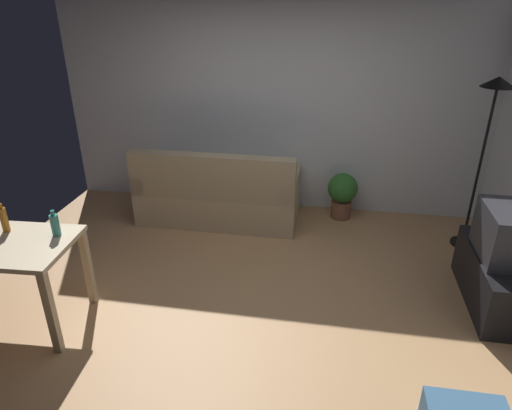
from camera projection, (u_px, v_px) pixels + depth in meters
ground_plane at (235, 304)px, 4.06m from camera, size 5.20×4.40×0.02m
wall_rear at (272, 100)px, 5.44m from camera, size 5.20×0.10×2.70m
couch at (219, 196)px, 5.43m from camera, size 1.88×0.84×0.92m
tv_stand at (495, 280)px, 3.98m from camera, size 0.44×1.10×0.48m
tv at (508, 234)px, 3.78m from camera, size 0.41×0.60×0.44m
torchiere_lamp at (490, 118)px, 4.41m from camera, size 0.32×0.32×1.81m
potted_plant at (342, 193)px, 5.47m from camera, size 0.36×0.36×0.57m
bottle_amber at (4, 219)px, 3.65m from camera, size 0.06×0.06×0.25m
bottle_tall at (55, 225)px, 3.59m from camera, size 0.07×0.07×0.22m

